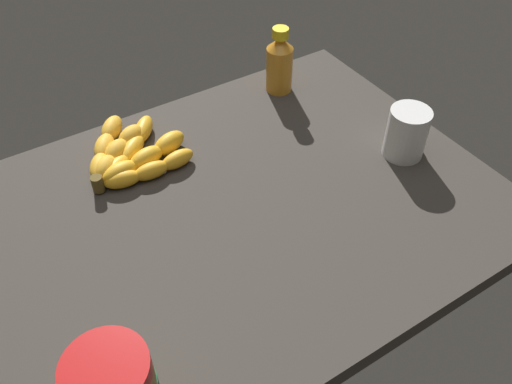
{
  "coord_description": "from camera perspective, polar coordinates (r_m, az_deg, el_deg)",
  "views": [
    {
      "loc": [
        29.43,
        53.68,
        63.54
      ],
      "look_at": [
        -2.86,
        2.53,
        3.93
      ],
      "focal_mm": 37.59,
      "sensor_mm": 36.0,
      "label": 1
    }
  ],
  "objects": [
    {
      "name": "ground_plane",
      "position": [
        0.9,
        -2.41,
        -2.32
      ],
      "size": [
        87.11,
        64.7,
        3.53
      ],
      "primitive_type": "cube",
      "color": "#38332D"
    },
    {
      "name": "honey_bottle",
      "position": [
        1.11,
        2.52,
        13.59
      ],
      "size": [
        5.4,
        5.4,
        13.8
      ],
      "color": "orange",
      "rests_on": "ground_plane"
    },
    {
      "name": "coffee_mug",
      "position": [
        0.99,
        15.74,
        6.15
      ],
      "size": [
        9.4,
        8.98,
        9.32
      ],
      "color": "silver",
      "rests_on": "ground_plane"
    },
    {
      "name": "banana_bunch",
      "position": [
        0.98,
        -13.41,
        3.91
      ],
      "size": [
        19.79,
        19.8,
        3.69
      ],
      "color": "gold",
      "rests_on": "ground_plane"
    }
  ]
}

